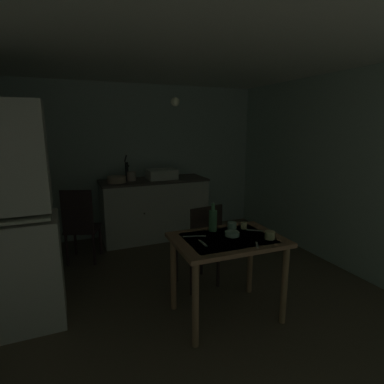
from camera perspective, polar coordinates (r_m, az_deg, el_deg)
The scene contains 23 objects.
ground_plane at distance 3.38m, azimuth -0.96°, elevation -18.99°, with size 5.36×5.36×0.00m, color brown.
wall_back at distance 5.06m, azimuth -10.43°, elevation 5.68°, with size 4.18×0.10×2.39m, color silver.
wall_right at distance 4.18m, azimuth 26.70°, elevation 3.25°, with size 0.10×4.46×2.39m, color silver.
ceiling_slab at distance 2.97m, azimuth -1.14°, elevation 25.57°, with size 4.18×4.46×0.10m, color silver.
hutch_cabinet at distance 3.02m, azimuth -31.81°, elevation -5.76°, with size 0.86×0.50×1.95m.
counter_cabinet at distance 4.89m, azimuth -6.97°, elevation -3.08°, with size 1.63×0.64×0.94m.
sink_basin at distance 4.81m, azimuth -5.68°, elevation 3.34°, with size 0.44×0.34×0.15m.
hand_pump at distance 4.72m, azimuth -12.01°, elevation 4.09°, with size 0.05×0.27×0.39m.
mixing_bowl_counter at distance 4.61m, azimuth -13.80°, elevation 2.27°, with size 0.27×0.27×0.09m, color tan.
stoneware_crock at distance 4.73m, azimuth -11.19°, elevation 2.93°, with size 0.13×0.13×0.14m, color beige.
dining_table at distance 2.84m, azimuth 6.60°, elevation -10.74°, with size 0.99×0.71×0.77m.
chair_far_side at distance 3.36m, azimuth 1.59°, elevation -9.75°, with size 0.46×0.46×0.94m.
chair_by_counter at distance 4.20m, azimuth -19.91°, elevation -5.76°, with size 0.51×0.51×0.99m.
serving_bowl_wide at distance 2.84m, azimuth 7.45°, elevation -7.70°, with size 0.13×0.13×0.04m, color #ADD1C1.
teacup_cream at distance 2.82m, azimuth 14.22°, elevation -7.76°, with size 0.09×0.09×0.07m, color beige.
mug_tall at distance 3.01m, azimuth 7.41°, elevation -6.21°, with size 0.09×0.09×0.07m, color #ADD1C1.
mug_dark at distance 3.05m, azimuth 9.60°, elevation -6.13°, with size 0.06×0.06×0.06m, color beige.
glass_bottle at distance 2.93m, azimuth 3.89°, elevation -5.17°, with size 0.08×0.08×0.27m.
table_knife at distance 2.81m, azimuth 0.43°, elevation -8.18°, with size 0.21×0.02×0.01m, color silver.
teaspoon_near_bowl at distance 2.65m, azimuth 2.06°, elevation -9.44°, with size 0.14×0.02×0.01m, color beige.
teaspoon_by_cup at distance 2.67m, azimuth 11.98°, elevation -9.60°, with size 0.13×0.02×0.01m, color beige.
serving_spoon at distance 3.02m, azimuth 11.60°, elevation -6.99°, with size 0.16×0.02×0.01m, color beige.
pendant_bulb at distance 2.88m, azimuth -3.15°, elevation 16.38°, with size 0.08×0.08×0.08m, color #F9EFCC.
Camera 1 is at (-1.06, -2.69, 1.75)m, focal length 28.74 mm.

